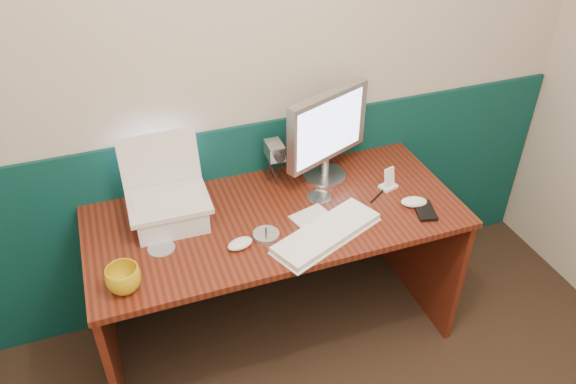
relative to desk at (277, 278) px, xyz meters
name	(u,v)px	position (x,y,z in m)	size (l,w,h in m)	color
back_wall	(220,76)	(-0.12, 0.37, 0.88)	(3.50, 0.04, 2.50)	#C0B3A2
wainscot	(231,217)	(-0.12, 0.36, 0.12)	(3.48, 0.02, 1.00)	#072E2B
desk	(277,278)	(0.00, 0.00, 0.00)	(1.60, 0.70, 0.75)	#3C140B
laptop_riser	(170,213)	(-0.43, 0.10, 0.42)	(0.28, 0.24, 0.10)	silver
laptop	(164,176)	(-0.43, 0.10, 0.61)	(0.33, 0.25, 0.27)	silver
monitor	(326,135)	(0.31, 0.19, 0.60)	(0.45, 0.13, 0.45)	#B2B1B6
keyboard	(327,234)	(0.15, -0.21, 0.39)	(0.48, 0.16, 0.03)	white
mouse_right	(414,202)	(0.59, -0.14, 0.39)	(0.11, 0.07, 0.04)	white
mouse_left	(240,244)	(-0.20, -0.15, 0.39)	(0.11, 0.06, 0.04)	white
mug	(124,279)	(-0.66, -0.23, 0.43)	(0.13, 0.13, 0.10)	gold
camcorder	(275,164)	(0.08, 0.24, 0.47)	(0.09, 0.12, 0.19)	#ADADB2
cd_spindle	(266,235)	(-0.09, -0.13, 0.39)	(0.11, 0.11, 0.02)	silver
cd_loose_a	(161,248)	(-0.50, -0.05, 0.38)	(0.11, 0.11, 0.00)	#AEB3BF
cd_loose_b	(319,197)	(0.22, 0.05, 0.38)	(0.11, 0.11, 0.00)	#ACB4BC
pen	(379,195)	(0.48, -0.02, 0.38)	(0.01, 0.01, 0.14)	black
papers	(311,216)	(0.13, -0.07, 0.38)	(0.16, 0.11, 0.00)	white
dock	(388,187)	(0.54, 0.01, 0.38)	(0.08, 0.06, 0.01)	white
music_player	(389,177)	(0.54, 0.01, 0.43)	(0.05, 0.01, 0.09)	white
pda	(425,211)	(0.61, -0.20, 0.38)	(0.08, 0.13, 0.02)	black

